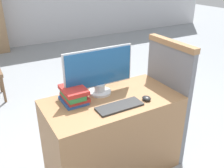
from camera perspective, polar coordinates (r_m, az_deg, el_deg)
desk at (r=2.32m, az=0.05°, el=-11.58°), size 1.16×0.61×0.75m
carrel_divider at (r=2.50m, az=12.33°, el=-3.24°), size 0.07×0.58×1.18m
monitor at (r=2.14m, az=-2.96°, el=2.91°), size 0.64×0.20×0.41m
keyboard at (r=2.00m, az=1.74°, el=-5.12°), size 0.38×0.15×0.02m
mouse at (r=2.12m, az=7.89°, el=-3.25°), size 0.07×0.08×0.04m
book_stack at (r=2.08m, az=-8.76°, el=-2.48°), size 0.20×0.26×0.13m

